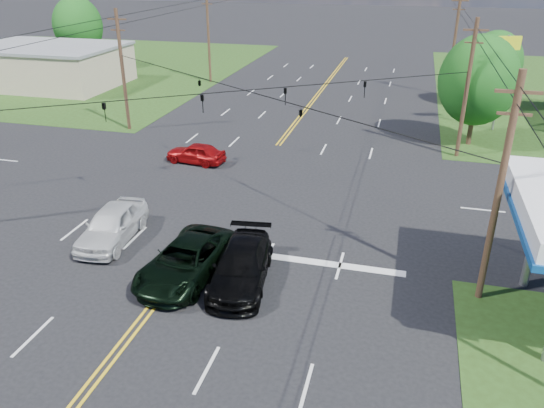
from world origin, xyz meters
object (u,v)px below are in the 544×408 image
(retail_nw, at_px, (46,67))
(pole_left_far, at_px, (208,35))
(pickup_dkgreen, at_px, (186,260))
(pole_right_far, at_px, (454,44))
(tree_far_l, at_px, (78,25))
(tree_right_b, at_px, (494,62))
(pole_ne, at_px, (467,88))
(pickup_white, at_px, (112,225))
(tree_right_a, at_px, (478,80))
(suv_black, at_px, (241,266))
(pole_se, at_px, (499,190))
(pole_nw, at_px, (123,69))

(retail_nw, distance_m, pole_left_far, 18.30)
(retail_nw, height_order, pickup_dkgreen, retail_nw)
(pole_right_far, xyz_separation_m, tree_far_l, (-45.00, 4.00, 0.03))
(retail_nw, bearing_deg, pole_left_far, 19.44)
(retail_nw, bearing_deg, tree_right_b, 2.46)
(pole_right_far, bearing_deg, pole_ne, -90.00)
(retail_nw, height_order, tree_right_b, tree_right_b)
(tree_far_l, xyz_separation_m, pickup_white, (27.59, -40.46, -4.31))
(pickup_white, bearing_deg, pole_left_far, 98.80)
(pickup_dkgreen, relative_size, pickup_white, 1.14)
(pickup_dkgreen, bearing_deg, tree_right_a, 64.77)
(pole_ne, height_order, tree_right_a, pole_ne)
(pole_ne, xyz_separation_m, tree_far_l, (-45.00, 23.00, 0.28))
(pole_left_far, distance_m, suv_black, 41.87)
(pole_right_far, bearing_deg, pole_se, -90.00)
(tree_right_a, distance_m, tree_right_b, 12.27)
(pole_right_far, distance_m, tree_right_a, 16.03)
(tree_right_a, bearing_deg, pickup_white, -131.98)
(retail_nw, height_order, tree_far_l, tree_far_l)
(pickup_dkgreen, distance_m, pickup_white, 5.37)
(retail_nw, height_order, pole_se, pole_se)
(retail_nw, distance_m, pole_ne, 45.02)
(pole_se, xyz_separation_m, pole_right_far, (0.00, 37.00, 0.25))
(tree_right_b, bearing_deg, pole_ne, -103.13)
(pole_ne, height_order, suv_black, pole_ne)
(retail_nw, distance_m, tree_right_b, 46.60)
(pole_ne, bearing_deg, pole_se, -90.00)
(retail_nw, bearing_deg, suv_black, -44.52)
(pole_ne, bearing_deg, tree_right_b, 76.87)
(tree_right_a, bearing_deg, retail_nw, 167.20)
(tree_right_b, relative_size, tree_far_l, 0.81)
(pole_ne, relative_size, tree_far_l, 1.09)
(tree_far_l, height_order, pickup_dkgreen, tree_far_l)
(pole_nw, xyz_separation_m, pickup_dkgreen, (13.50, -19.63, -4.09))
(pole_left_far, bearing_deg, pickup_white, -76.75)
(pole_se, bearing_deg, tree_far_l, 137.66)
(tree_far_l, bearing_deg, pole_left_far, -11.89)
(pole_ne, xyz_separation_m, pole_right_far, (0.00, 19.00, 0.25))
(suv_black, bearing_deg, pole_nw, 122.10)
(pole_ne, height_order, tree_far_l, pole_ne)
(tree_right_a, height_order, tree_far_l, tree_far_l)
(pole_se, height_order, pickup_dkgreen, pole_se)
(pole_se, relative_size, pickup_white, 1.82)
(tree_right_a, bearing_deg, pole_right_far, 93.58)
(pole_nw, distance_m, pole_left_far, 19.00)
(pickup_white, bearing_deg, pole_se, -6.22)
(retail_nw, relative_size, pole_right_far, 1.60)
(pole_right_far, relative_size, suv_black, 1.77)
(suv_black, bearing_deg, tree_far_l, 122.17)
(pole_right_far, bearing_deg, pickup_dkgreen, -107.93)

